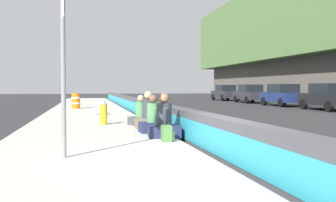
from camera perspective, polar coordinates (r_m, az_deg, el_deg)
name	(u,v)px	position (r m, az deg, el deg)	size (l,w,h in m)	color
ground_plane	(226,160)	(7.97, 8.54, -8.60)	(160.00, 160.00, 0.00)	#2B2B2D
sidewalk_strip	(93,162)	(7.46, -11.11, -8.81)	(80.00, 4.40, 0.14)	#B5B2A8
jersey_barrier	(226,139)	(7.90, 8.54, -5.58)	(76.00, 0.45, 0.85)	#47474C
route_sign_post	(63,48)	(7.53, -15.25, 7.63)	(0.44, 0.09, 3.60)	gray
fire_hydrant	(104,112)	(13.85, -9.52, -1.61)	(0.26, 0.46, 0.88)	gold
seated_person_foreground	(164,123)	(10.25, -0.58, -3.34)	(0.79, 0.90, 1.17)	#23284C
seated_person_middle	(153,121)	(11.34, -2.20, -2.91)	(0.71, 0.82, 1.11)	#23284C
seated_person_rear	(148,116)	(12.58, -2.94, -2.29)	(0.80, 0.92, 1.20)	#706651
seated_person_far	(141,116)	(13.59, -4.05, -2.16)	(0.83, 0.91, 1.06)	#424247
backpack	(167,134)	(9.43, -0.14, -4.86)	(0.32, 0.28, 0.40)	#4C7A3D
construction_barrel	(76,101)	(24.64, -13.50, 0.03)	(0.54, 0.54, 0.95)	orange
parked_car_fourth	(328,97)	(26.28, 22.68, 0.59)	(4.56, 2.08, 1.71)	black
parked_car_midline	(283,95)	(31.04, 16.62, 0.86)	(4.53, 2.00, 1.71)	navy
parked_car_far	(250,94)	(36.82, 12.05, 1.08)	(4.56, 2.08, 1.71)	#28282D
parked_car_farther	(225,93)	(42.72, 8.49, 1.23)	(4.52, 1.99, 1.71)	#28282D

